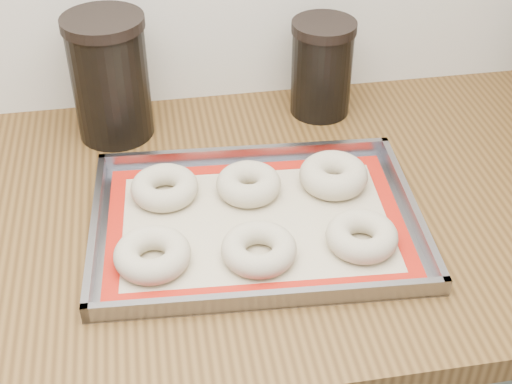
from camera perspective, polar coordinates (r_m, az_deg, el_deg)
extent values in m
cube|color=#5E685B|center=(1.44, 9.60, -14.62)|extent=(3.00, 0.65, 0.86)
cube|color=brown|center=(1.13, 11.92, -0.36)|extent=(3.06, 0.68, 0.04)
cube|color=gray|center=(1.02, 0.00, -2.59)|extent=(0.48, 0.36, 0.00)
cube|color=gray|center=(1.14, -0.83, 3.07)|extent=(0.46, 0.04, 0.02)
cube|color=gray|center=(0.89, 1.07, -8.58)|extent=(0.46, 0.04, 0.02)
cube|color=gray|center=(1.02, -12.75, -2.83)|extent=(0.03, 0.33, 0.02)
cube|color=gray|center=(1.05, 12.30, -1.20)|extent=(0.03, 0.33, 0.02)
cube|color=#C6B793|center=(1.01, 0.00, -2.47)|extent=(0.44, 0.32, 0.00)
cube|color=#B5180C|center=(1.12, -0.71, 1.96)|extent=(0.42, 0.05, 0.00)
cube|color=#B5180C|center=(0.92, 0.87, -7.78)|extent=(0.42, 0.05, 0.00)
cube|color=#B5180C|center=(1.02, -11.23, -3.12)|extent=(0.04, 0.25, 0.00)
cube|color=#B5180C|center=(1.05, 10.89, -1.66)|extent=(0.04, 0.25, 0.00)
torus|color=beige|center=(0.95, -8.29, -4.97)|extent=(0.13, 0.13, 0.03)
torus|color=beige|center=(0.95, 0.23, -4.59)|extent=(0.11, 0.11, 0.03)
torus|color=beige|center=(0.98, 8.46, -3.51)|extent=(0.12, 0.12, 0.03)
torus|color=beige|center=(1.06, -7.33, 0.36)|extent=(0.13, 0.13, 0.03)
torus|color=beige|center=(1.06, -0.60, 0.65)|extent=(0.11, 0.11, 0.04)
torus|color=beige|center=(1.08, 6.22, 1.34)|extent=(0.11, 0.11, 0.04)
cylinder|color=black|center=(1.19, -11.55, 8.58)|extent=(0.12, 0.12, 0.19)
cylinder|color=black|center=(1.14, -12.20, 13.13)|extent=(0.13, 0.13, 0.02)
cylinder|color=black|center=(1.24, 5.26, 9.51)|extent=(0.10, 0.10, 0.15)
cylinder|color=black|center=(1.21, 5.48, 13.01)|extent=(0.11, 0.11, 0.02)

